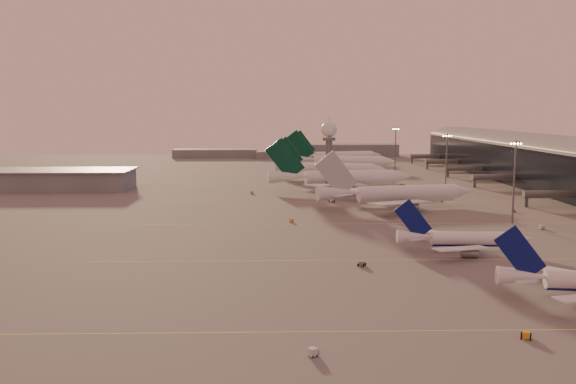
{
  "coord_description": "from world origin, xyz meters",
  "views": [
    {
      "loc": [
        -17.21,
        -124.96,
        33.8
      ],
      "look_at": [
        -12.73,
        67.34,
        8.08
      ],
      "focal_mm": 38.0,
      "sensor_mm": 36.0,
      "label": 1
    }
  ],
  "objects": [
    {
      "name": "ground",
      "position": [
        0.0,
        0.0,
        0.0
      ],
      "size": [
        700.0,
        700.0,
        0.0
      ],
      "primitive_type": "plane",
      "color": "#5D5B5B",
      "rests_on": "ground"
    },
    {
      "name": "taxiway_markings",
      "position": [
        30.0,
        56.0,
        0.01
      ],
      "size": [
        180.0,
        185.25,
        0.02
      ],
      "color": "#EBDF53",
      "rests_on": "ground"
    },
    {
      "name": "hangar",
      "position": [
        -120.0,
        140.0,
        4.32
      ],
      "size": [
        82.0,
        27.0,
        8.5
      ],
      "color": "slate",
      "rests_on": "ground"
    },
    {
      "name": "radar_tower",
      "position": [
        5.0,
        120.0,
        20.95
      ],
      "size": [
        6.4,
        6.4,
        31.1
      ],
      "color": "#595C61",
      "rests_on": "ground"
    },
    {
      "name": "mast_b",
      "position": [
        55.0,
        55.0,
        13.74
      ],
      "size": [
        3.6,
        0.56,
        25.0
      ],
      "color": "#595C61",
      "rests_on": "ground"
    },
    {
      "name": "mast_c",
      "position": [
        50.0,
        110.0,
        13.74
      ],
      "size": [
        3.6,
        0.56,
        25.0
      ],
      "color": "#595C61",
      "rests_on": "ground"
    },
    {
      "name": "mast_d",
      "position": [
        48.0,
        200.0,
        13.74
      ],
      "size": [
        3.6,
        0.56,
        25.0
      ],
      "color": "#595C61",
      "rests_on": "ground"
    },
    {
      "name": "distant_horizon",
      "position": [
        2.62,
        325.14,
        3.89
      ],
      "size": [
        165.0,
        37.5,
        9.0
      ],
      "color": "slate",
      "rests_on": "ground"
    },
    {
      "name": "narrowbody_mid",
      "position": [
        28.45,
        18.05,
        2.6
      ],
      "size": [
        32.9,
        26.23,
        12.85
      ],
      "color": "white",
      "rests_on": "ground"
    },
    {
      "name": "widebody_white",
      "position": [
        26.0,
        86.09,
        3.55
      ],
      "size": [
        57.79,
        45.91,
        20.49
      ],
      "color": "white",
      "rests_on": "ground"
    },
    {
      "name": "greentail_a",
      "position": [
        11.07,
        132.01,
        4.03
      ],
      "size": [
        62.67,
        50.38,
        22.79
      ],
      "color": "white",
      "rests_on": "ground"
    },
    {
      "name": "greentail_b",
      "position": [
        11.15,
        180.05,
        3.67
      ],
      "size": [
        55.76,
        44.4,
        20.79
      ],
      "color": "white",
      "rests_on": "ground"
    },
    {
      "name": "greentail_c",
      "position": [
        20.58,
        216.5,
        4.07
      ],
      "size": [
        62.36,
        49.79,
        23.02
      ],
      "color": "white",
      "rests_on": "ground"
    },
    {
      "name": "greentail_d",
      "position": [
        22.87,
        256.58,
        3.9
      ],
      "size": [
        59.82,
        47.75,
        22.1
      ],
      "color": "white",
      "rests_on": "ground"
    },
    {
      "name": "gsv_truck_a",
      "position": [
        -11.49,
        -44.12,
        1.21
      ],
      "size": [
        6.14,
        4.8,
        2.38
      ],
      "color": "silver",
      "rests_on": "ground"
    },
    {
      "name": "gsv_tug_near",
      "position": [
        20.38,
        -38.61,
        0.51
      ],
      "size": [
        3.32,
        4.04,
        1.0
      ],
      "color": "orange",
      "rests_on": "ground"
    },
    {
      "name": "gsv_tug_mid",
      "position": [
        1.95,
        4.47,
        0.51
      ],
      "size": [
        4.01,
        3.4,
        0.99
      ],
      "color": "#5B5E60",
      "rests_on": "ground"
    },
    {
      "name": "gsv_truck_b",
      "position": [
        60.33,
        45.57,
        1.19
      ],
      "size": [
        5.83,
        2.34,
        2.33
      ],
      "color": "silver",
      "rests_on": "ground"
    },
    {
      "name": "gsv_truck_c",
      "position": [
        -11.73,
        58.35,
        1.02
      ],
      "size": [
        4.11,
        5.15,
        2.0
      ],
      "color": "orange",
      "rests_on": "ground"
    },
    {
      "name": "gsv_catering_b",
      "position": [
        63.52,
        74.76,
        1.93
      ],
      "size": [
        5.16,
        3.73,
        3.87
      ],
      "color": "#5B5E60",
      "rests_on": "ground"
    },
    {
      "name": "gsv_tug_far",
      "position": [
        4.28,
        98.12,
        0.59
      ],
      "size": [
        3.96,
        4.65,
        1.14
      ],
      "color": "silver",
      "rests_on": "ground"
    },
    {
      "name": "gsv_truck_d",
      "position": [
        -26.3,
        123.92,
        1.23
      ],
      "size": [
        3.62,
        6.32,
        2.41
      ],
      "color": "silver",
      "rests_on": "ground"
    },
    {
      "name": "gsv_tug_hangar",
      "position": [
        41.13,
        148.32,
        0.49
      ],
      "size": [
        3.9,
        3.33,
        0.96
      ],
      "color": "orange",
      "rests_on": "ground"
    }
  ]
}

